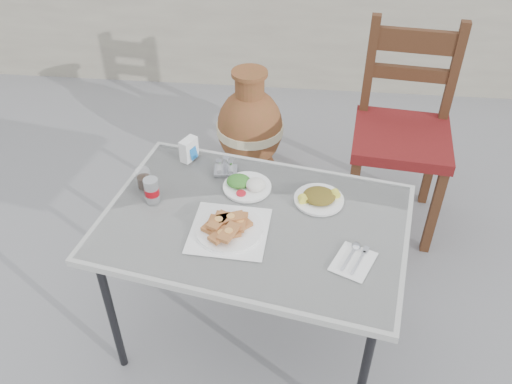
# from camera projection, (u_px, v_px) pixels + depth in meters

# --- Properties ---
(ground) EXTENTS (80.00, 80.00, 0.00)m
(ground) POSITION_uv_depth(u_px,v_px,m) (246.00, 352.00, 2.33)
(ground) COLOR slate
(ground) RESTS_ON ground
(cafe_table) EXTENTS (1.23, 0.94, 0.68)m
(cafe_table) POSITION_uv_depth(u_px,v_px,m) (254.00, 229.00, 2.01)
(cafe_table) COLOR black
(cafe_table) RESTS_ON ground
(pide_plate) EXTENTS (0.29, 0.29, 0.06)m
(pide_plate) POSITION_uv_depth(u_px,v_px,m) (229.00, 226.00, 1.92)
(pide_plate) COLOR white
(pide_plate) RESTS_ON cafe_table
(salad_rice_plate) EXTENTS (0.19, 0.19, 0.05)m
(salad_rice_plate) POSITION_uv_depth(u_px,v_px,m) (247.00, 184.00, 2.11)
(salad_rice_plate) COLOR white
(salad_rice_plate) RESTS_ON cafe_table
(salad_chopped_plate) EXTENTS (0.19, 0.19, 0.04)m
(salad_chopped_plate) POSITION_uv_depth(u_px,v_px,m) (319.00, 197.00, 2.05)
(salad_chopped_plate) COLOR white
(salad_chopped_plate) RESTS_ON cafe_table
(soda_can) EXTENTS (0.06, 0.06, 0.10)m
(soda_can) POSITION_uv_depth(u_px,v_px,m) (152.00, 190.00, 2.03)
(soda_can) COLOR silver
(soda_can) RESTS_ON cafe_table
(cola_glass) EXTENTS (0.06, 0.06, 0.08)m
(cola_glass) POSITION_uv_depth(u_px,v_px,m) (144.00, 180.00, 2.11)
(cola_glass) COLOR white
(cola_glass) RESTS_ON cafe_table
(napkin_holder) EXTENTS (0.07, 0.09, 0.10)m
(napkin_holder) POSITION_uv_depth(u_px,v_px,m) (189.00, 149.00, 2.24)
(napkin_holder) COLOR white
(napkin_holder) RESTS_ON cafe_table
(condiment_caddy) EXTENTS (0.10, 0.09, 0.07)m
(condiment_caddy) POSITION_uv_depth(u_px,v_px,m) (226.00, 168.00, 2.19)
(condiment_caddy) COLOR silver
(condiment_caddy) RESTS_ON cafe_table
(cutlery_napkin) EXTENTS (0.17, 0.19, 0.01)m
(cutlery_napkin) POSITION_uv_depth(u_px,v_px,m) (354.00, 259.00, 1.82)
(cutlery_napkin) COLOR white
(cutlery_napkin) RESTS_ON cafe_table
(chair) EXTENTS (0.51, 0.51, 1.06)m
(chair) POSITION_uv_depth(u_px,v_px,m) (402.00, 130.00, 2.68)
(chair) COLOR #331D0D
(chair) RESTS_ON ground
(terracotta_urn) EXTENTS (0.39, 0.39, 0.67)m
(terracotta_urn) POSITION_uv_depth(u_px,v_px,m) (250.00, 129.00, 3.13)
(terracotta_urn) COLOR brown
(terracotta_urn) RESTS_ON ground
(back_wall) EXTENTS (6.00, 0.25, 1.20)m
(back_wall) POSITION_uv_depth(u_px,v_px,m) (286.00, 4.00, 3.88)
(back_wall) COLOR #A7A28B
(back_wall) RESTS_ON ground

